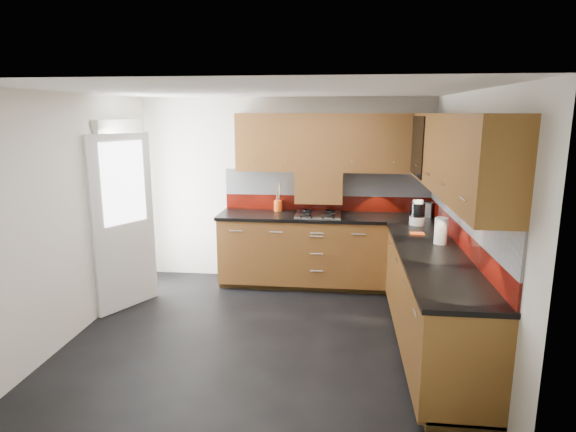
# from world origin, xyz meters

# --- Properties ---
(room) EXTENTS (4.00, 3.80, 2.64)m
(room) POSITION_xyz_m (0.00, 0.00, 1.50)
(room) COLOR black
(base_cabinets) EXTENTS (2.70, 3.20, 0.95)m
(base_cabinets) POSITION_xyz_m (1.07, 0.72, 0.44)
(base_cabinets) COLOR brown
(base_cabinets) RESTS_ON room
(countertop) EXTENTS (2.72, 3.22, 0.04)m
(countertop) POSITION_xyz_m (1.05, 0.70, 0.92)
(countertop) COLOR black
(countertop) RESTS_ON base_cabinets
(backsplash) EXTENTS (2.70, 3.20, 0.54)m
(backsplash) POSITION_xyz_m (1.28, 0.93, 1.21)
(backsplash) COLOR maroon
(backsplash) RESTS_ON countertop
(upper_cabinets) EXTENTS (2.50, 3.20, 0.72)m
(upper_cabinets) POSITION_xyz_m (1.23, 0.78, 1.84)
(upper_cabinets) COLOR brown
(upper_cabinets) RESTS_ON room
(extractor_hood) EXTENTS (0.60, 0.33, 0.40)m
(extractor_hood) POSITION_xyz_m (0.45, 1.64, 1.28)
(extractor_hood) COLOR brown
(extractor_hood) RESTS_ON room
(glass_cabinet) EXTENTS (0.32, 0.80, 0.66)m
(glass_cabinet) POSITION_xyz_m (1.71, 1.07, 1.87)
(glass_cabinet) COLOR black
(glass_cabinet) RESTS_ON room
(back_door) EXTENTS (0.42, 1.19, 2.04)m
(back_door) POSITION_xyz_m (-1.78, 0.75, 1.03)
(back_door) COLOR white
(back_door) RESTS_ON room
(gas_hob) EXTENTS (0.57, 0.50, 0.04)m
(gas_hob) POSITION_xyz_m (0.45, 1.47, 0.95)
(gas_hob) COLOR silver
(gas_hob) RESTS_ON countertop
(utensil_pot) EXTENTS (0.11, 0.11, 0.39)m
(utensil_pot) POSITION_xyz_m (-0.09, 1.70, 1.03)
(utensil_pot) COLOR #D14C13
(utensil_pot) RESTS_ON countertop
(toaster) EXTENTS (0.30, 0.25, 0.19)m
(toaster) POSITION_xyz_m (1.75, 1.59, 1.03)
(toaster) COLOR silver
(toaster) RESTS_ON countertop
(food_processor) EXTENTS (0.18, 0.18, 0.29)m
(food_processor) POSITION_xyz_m (1.61, 1.08, 1.07)
(food_processor) COLOR white
(food_processor) RESTS_ON countertop
(paper_towel) EXTENTS (0.14, 0.14, 0.26)m
(paper_towel) POSITION_xyz_m (1.71, 0.26, 1.07)
(paper_towel) COLOR white
(paper_towel) RESTS_ON countertop
(orange_cloth) EXTENTS (0.15, 0.13, 0.02)m
(orange_cloth) POSITION_xyz_m (1.54, 0.61, 0.95)
(orange_cloth) COLOR #FA561B
(orange_cloth) RESTS_ON countertop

